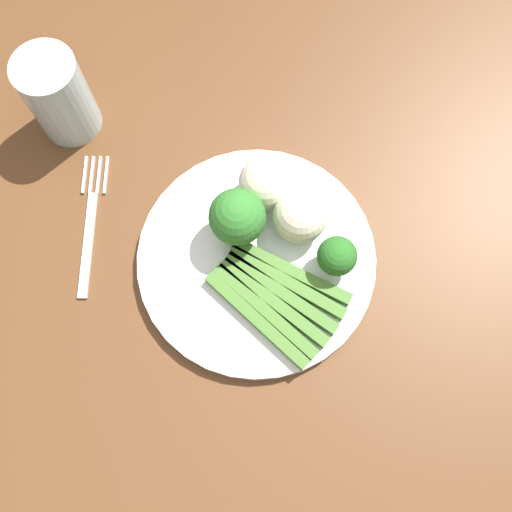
{
  "coord_description": "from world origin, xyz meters",
  "views": [
    {
      "loc": [
        0.04,
        -0.13,
        1.36
      ],
      "look_at": [
        -0.0,
        0.05,
        0.77
      ],
      "focal_mm": 41.58,
      "sensor_mm": 36.0,
      "label": 1
    }
  ],
  "objects_px": {
    "dining_table": "(248,324)",
    "water_glass": "(59,96)",
    "cauliflower_edge": "(265,183)",
    "plate": "(256,259)",
    "fork": "(90,222)",
    "cauliflower_right": "(300,217)",
    "asparagus_bundle": "(276,297)",
    "broccoli_back_right": "(237,217)",
    "broccoli_front_left": "(337,256)"
  },
  "relations": [
    {
      "from": "dining_table",
      "to": "cauliflower_edge",
      "type": "relative_size",
      "value": 24.62
    },
    {
      "from": "cauliflower_right",
      "to": "water_glass",
      "type": "xyz_separation_m",
      "value": [
        -0.28,
        0.08,
        0.01
      ]
    },
    {
      "from": "cauliflower_right",
      "to": "water_glass",
      "type": "height_order",
      "value": "water_glass"
    },
    {
      "from": "broccoli_back_right",
      "to": "cauliflower_edge",
      "type": "relative_size",
      "value": 1.27
    },
    {
      "from": "cauliflower_right",
      "to": "broccoli_back_right",
      "type": "bearing_deg",
      "value": -162.68
    },
    {
      "from": "asparagus_bundle",
      "to": "broccoli_back_right",
      "type": "height_order",
      "value": "broccoli_back_right"
    },
    {
      "from": "broccoli_front_left",
      "to": "broccoli_back_right",
      "type": "distance_m",
      "value": 0.11
    },
    {
      "from": "plate",
      "to": "water_glass",
      "type": "relative_size",
      "value": 2.36
    },
    {
      "from": "broccoli_back_right",
      "to": "cauliflower_right",
      "type": "distance_m",
      "value": 0.07
    },
    {
      "from": "cauliflower_right",
      "to": "fork",
      "type": "height_order",
      "value": "cauliflower_right"
    },
    {
      "from": "plate",
      "to": "fork",
      "type": "height_order",
      "value": "plate"
    },
    {
      "from": "broccoli_front_left",
      "to": "broccoli_back_right",
      "type": "height_order",
      "value": "broccoli_back_right"
    },
    {
      "from": "plate",
      "to": "cauliflower_edge",
      "type": "distance_m",
      "value": 0.08
    },
    {
      "from": "plate",
      "to": "water_glass",
      "type": "xyz_separation_m",
      "value": [
        -0.24,
        0.12,
        0.05
      ]
    },
    {
      "from": "cauliflower_edge",
      "to": "cauliflower_right",
      "type": "relative_size",
      "value": 1.0
    },
    {
      "from": "dining_table",
      "to": "asparagus_bundle",
      "type": "bearing_deg",
      "value": 22.61
    },
    {
      "from": "cauliflower_edge",
      "to": "broccoli_back_right",
      "type": "bearing_deg",
      "value": -111.1
    },
    {
      "from": "asparagus_bundle",
      "to": "cauliflower_edge",
      "type": "bearing_deg",
      "value": 131.97
    },
    {
      "from": "plate",
      "to": "dining_table",
      "type": "bearing_deg",
      "value": -89.43
    },
    {
      "from": "fork",
      "to": "water_glass",
      "type": "bearing_deg",
      "value": 14.81
    },
    {
      "from": "broccoli_back_right",
      "to": "cauliflower_edge",
      "type": "bearing_deg",
      "value": 68.9
    },
    {
      "from": "cauliflower_right",
      "to": "fork",
      "type": "xyz_separation_m",
      "value": [
        -0.22,
        -0.04,
        -0.04
      ]
    },
    {
      "from": "cauliflower_right",
      "to": "fork",
      "type": "relative_size",
      "value": 0.34
    },
    {
      "from": "broccoli_back_right",
      "to": "dining_table",
      "type": "bearing_deg",
      "value": -71.58
    },
    {
      "from": "plate",
      "to": "fork",
      "type": "relative_size",
      "value": 1.53
    },
    {
      "from": "asparagus_bundle",
      "to": "dining_table",
      "type": "bearing_deg",
      "value": -132.92
    },
    {
      "from": "asparagus_bundle",
      "to": "cauliflower_edge",
      "type": "height_order",
      "value": "cauliflower_edge"
    },
    {
      "from": "asparagus_bundle",
      "to": "fork",
      "type": "relative_size",
      "value": 0.92
    },
    {
      "from": "plate",
      "to": "fork",
      "type": "distance_m",
      "value": 0.19
    },
    {
      "from": "asparagus_bundle",
      "to": "broccoli_front_left",
      "type": "bearing_deg",
      "value": 67.42
    },
    {
      "from": "cauliflower_edge",
      "to": "fork",
      "type": "xyz_separation_m",
      "value": [
        -0.18,
        -0.07,
        -0.04
      ]
    },
    {
      "from": "cauliflower_edge",
      "to": "water_glass",
      "type": "height_order",
      "value": "water_glass"
    },
    {
      "from": "plate",
      "to": "asparagus_bundle",
      "type": "xyz_separation_m",
      "value": [
        0.03,
        -0.04,
        0.01
      ]
    },
    {
      "from": "broccoli_back_right",
      "to": "water_glass",
      "type": "xyz_separation_m",
      "value": [
        -0.22,
        0.1,
        -0.0
      ]
    },
    {
      "from": "dining_table",
      "to": "water_glass",
      "type": "distance_m",
      "value": 0.33
    },
    {
      "from": "broccoli_back_right",
      "to": "cauliflower_right",
      "type": "bearing_deg",
      "value": 17.32
    },
    {
      "from": "asparagus_bundle",
      "to": "broccoli_front_left",
      "type": "relative_size",
      "value": 3.03
    },
    {
      "from": "cauliflower_right",
      "to": "cauliflower_edge",
      "type": "bearing_deg",
      "value": 145.73
    },
    {
      "from": "asparagus_bundle",
      "to": "cauliflower_right",
      "type": "height_order",
      "value": "cauliflower_right"
    },
    {
      "from": "dining_table",
      "to": "cauliflower_edge",
      "type": "xyz_separation_m",
      "value": [
        -0.01,
        0.12,
        0.14
      ]
    },
    {
      "from": "water_glass",
      "to": "broccoli_back_right",
      "type": "bearing_deg",
      "value": -23.6
    },
    {
      "from": "cauliflower_edge",
      "to": "water_glass",
      "type": "xyz_separation_m",
      "value": [
        -0.24,
        0.05,
        0.01
      ]
    },
    {
      "from": "plate",
      "to": "cauliflower_right",
      "type": "relative_size",
      "value": 4.47
    },
    {
      "from": "dining_table",
      "to": "cauliflower_edge",
      "type": "bearing_deg",
      "value": 93.03
    },
    {
      "from": "dining_table",
      "to": "broccoli_back_right",
      "type": "height_order",
      "value": "broccoli_back_right"
    },
    {
      "from": "water_glass",
      "to": "fork",
      "type": "bearing_deg",
      "value": -63.91
    },
    {
      "from": "plate",
      "to": "asparagus_bundle",
      "type": "bearing_deg",
      "value": -52.89
    },
    {
      "from": "plate",
      "to": "fork",
      "type": "bearing_deg",
      "value": 178.61
    },
    {
      "from": "plate",
      "to": "broccoli_front_left",
      "type": "bearing_deg",
      "value": 6.89
    },
    {
      "from": "cauliflower_edge",
      "to": "cauliflower_right",
      "type": "distance_m",
      "value": 0.05
    }
  ]
}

